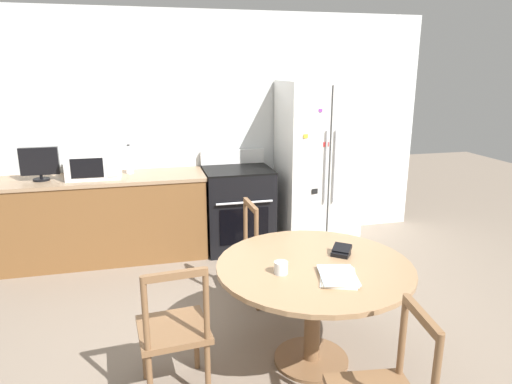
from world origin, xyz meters
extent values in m
plane|color=gray|center=(0.00, 0.00, 0.00)|extent=(14.00, 14.00, 0.00)
cube|color=silver|center=(0.00, 2.65, 1.30)|extent=(5.20, 0.10, 2.60)
cube|color=brown|center=(-1.16, 2.29, 0.43)|extent=(2.07, 0.62, 0.86)
cube|color=#997A5B|center=(-1.16, 2.29, 0.88)|extent=(2.10, 0.64, 0.03)
cube|color=white|center=(1.18, 2.22, 0.93)|extent=(0.82, 0.72, 1.86)
cube|color=#333333|center=(1.18, 1.86, 0.93)|extent=(0.01, 0.01, 1.79)
cylinder|color=silver|center=(1.13, 1.85, 0.98)|extent=(0.02, 0.02, 0.78)
cylinder|color=silver|center=(1.23, 1.85, 0.98)|extent=(0.02, 0.02, 0.78)
cube|color=yellow|center=(0.90, 1.86, 1.31)|extent=(0.05, 0.02, 0.04)
cube|color=black|center=(1.02, 1.86, 0.72)|extent=(0.07, 0.01, 0.05)
cube|color=purple|center=(1.05, 1.86, 1.57)|extent=(0.04, 0.01, 0.03)
cube|color=red|center=(1.13, 1.86, 1.22)|extent=(0.06, 0.01, 0.05)
cube|color=black|center=(0.26, 2.26, 0.45)|extent=(0.74, 0.64, 0.90)
cube|color=black|center=(0.26, 1.94, 0.36)|extent=(0.53, 0.01, 0.40)
cylinder|color=silver|center=(0.26, 1.91, 0.63)|extent=(0.60, 0.02, 0.02)
cube|color=black|center=(0.26, 2.26, 0.91)|extent=(0.74, 0.64, 0.02)
cube|color=white|center=(0.26, 2.55, 1.00)|extent=(0.74, 0.06, 0.16)
cube|color=white|center=(-1.23, 2.27, 1.04)|extent=(0.53, 0.34, 0.28)
cube|color=black|center=(-1.28, 2.10, 1.04)|extent=(0.31, 0.01, 0.19)
cube|color=silver|center=(-1.04, 2.10, 1.04)|extent=(0.11, 0.01, 0.20)
cylinder|color=black|center=(-1.74, 2.28, 0.91)|extent=(0.16, 0.16, 0.02)
cylinder|color=black|center=(-1.74, 2.28, 0.94)|extent=(0.03, 0.03, 0.04)
cube|color=black|center=(-1.74, 2.28, 1.10)|extent=(0.36, 0.05, 0.27)
cylinder|color=silver|center=(-0.88, 2.39, 1.01)|extent=(0.08, 0.08, 0.22)
cylinder|color=silver|center=(-0.88, 2.39, 1.16)|extent=(0.03, 0.03, 0.08)
cylinder|color=#262626|center=(-0.88, 2.39, 1.21)|extent=(0.03, 0.03, 0.01)
cylinder|color=#997551|center=(0.33, 0.06, 0.72)|extent=(1.30, 1.30, 0.03)
cylinder|color=brown|center=(0.33, 0.06, 0.36)|extent=(0.11, 0.11, 0.68)
cylinder|color=brown|center=(0.33, 0.06, 0.01)|extent=(0.52, 0.52, 0.03)
cube|color=brown|center=(-0.62, -0.01, 0.43)|extent=(0.45, 0.45, 0.04)
cylinder|color=brown|center=(-0.80, 0.14, 0.21)|extent=(0.04, 0.04, 0.41)
cylinder|color=brown|center=(-0.46, 0.17, 0.21)|extent=(0.04, 0.04, 0.41)
cylinder|color=brown|center=(-0.77, -0.20, 0.21)|extent=(0.04, 0.04, 0.41)
cylinder|color=brown|center=(-0.43, -0.17, 0.21)|extent=(0.04, 0.04, 0.41)
cylinder|color=brown|center=(-0.77, -0.22, 0.68)|extent=(0.04, 0.04, 0.45)
cylinder|color=brown|center=(-0.43, -0.19, 0.68)|extent=(0.04, 0.04, 0.45)
cube|color=brown|center=(-0.60, -0.20, 0.88)|extent=(0.35, 0.07, 0.04)
cylinder|color=brown|center=(0.46, -1.08, 0.68)|extent=(0.04, 0.04, 0.45)
cylinder|color=brown|center=(0.50, -0.74, 0.68)|extent=(0.04, 0.04, 0.45)
cube|color=brown|center=(0.48, -0.91, 0.88)|extent=(0.08, 0.35, 0.04)
cube|color=brown|center=(0.30, 1.00, 0.43)|extent=(0.44, 0.44, 0.04)
cylinder|color=brown|center=(0.47, 1.18, 0.21)|extent=(0.04, 0.04, 0.41)
cylinder|color=brown|center=(0.48, 0.84, 0.21)|extent=(0.04, 0.04, 0.41)
cylinder|color=brown|center=(0.12, 1.17, 0.21)|extent=(0.04, 0.04, 0.41)
cylinder|color=brown|center=(0.14, 0.82, 0.21)|extent=(0.04, 0.04, 0.41)
cylinder|color=brown|center=(0.11, 1.17, 0.68)|extent=(0.04, 0.04, 0.45)
cylinder|color=brown|center=(0.12, 0.82, 0.68)|extent=(0.04, 0.04, 0.45)
cube|color=brown|center=(0.11, 1.00, 0.88)|extent=(0.05, 0.35, 0.04)
cylinder|color=silver|center=(0.07, -0.03, 0.77)|extent=(0.09, 0.09, 0.08)
cylinder|color=#4C8C59|center=(0.07, -0.03, 0.76)|extent=(0.08, 0.08, 0.04)
cube|color=black|center=(0.55, 0.14, 0.75)|extent=(0.15, 0.15, 0.03)
cube|color=black|center=(0.57, 0.17, 0.78)|extent=(0.16, 0.15, 0.06)
cube|color=white|center=(0.39, -0.18, 0.74)|extent=(0.32, 0.36, 0.01)
cube|color=beige|center=(0.39, -0.18, 0.75)|extent=(0.30, 0.35, 0.01)
cube|color=silver|center=(0.39, -0.18, 0.76)|extent=(0.28, 0.34, 0.01)
camera|label=1|loc=(-0.72, -2.55, 1.98)|focal=32.00mm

